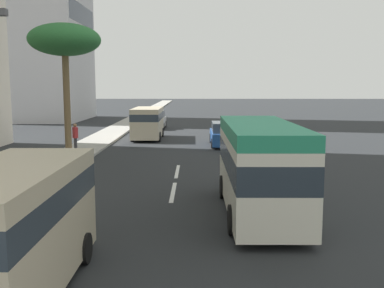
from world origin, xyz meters
TOP-DOWN VIEW (x-y plane):
  - ground_plane at (31.50, 0.00)m, footprint 198.00×198.00m
  - sidewalk_right at (31.50, 6.25)m, footprint 162.00×2.50m
  - lane_stripe_mid at (14.42, 0.00)m, footprint 3.20×0.16m
  - lane_stripe_far at (18.54, 0.00)m, footprint 3.20×0.16m
  - van_lead at (31.30, 2.76)m, footprint 5.06×2.20m
  - minibus_second at (11.54, -2.90)m, footprint 6.87×2.27m
  - van_third at (5.97, 2.74)m, footprint 5.22×2.22m
  - car_fourth at (27.75, -2.83)m, footprint 4.75×1.80m
  - car_fifth at (39.72, 2.92)m, footprint 4.19×1.90m
  - pedestrian_by_tree at (23.90, 6.33)m, footprint 0.39×0.37m
  - palm_tree at (23.04, 6.51)m, footprint 4.06×4.06m

SIDE VIEW (x-z plane):
  - ground_plane at x=31.50m, z-range 0.00..0.00m
  - lane_stripe_mid at x=14.42m, z-range 0.00..0.01m
  - lane_stripe_far at x=18.54m, z-range 0.00..0.01m
  - sidewalk_right at x=31.50m, z-range 0.00..0.15m
  - car_fourth at x=27.75m, z-range -0.04..1.57m
  - car_fifth at x=39.72m, z-range -0.05..1.67m
  - pedestrian_by_tree at x=23.90m, z-range 0.24..1.94m
  - van_lead at x=31.30m, z-range 0.18..2.57m
  - van_third at x=5.97m, z-range 0.18..2.75m
  - minibus_second at x=11.54m, z-range 0.15..3.08m
  - palm_tree at x=23.04m, z-range 2.86..10.29m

